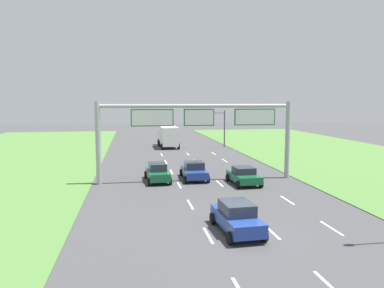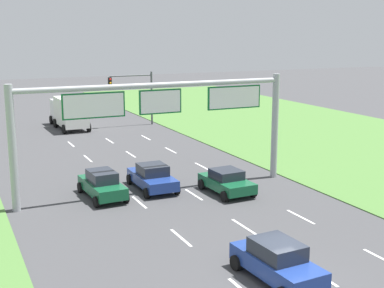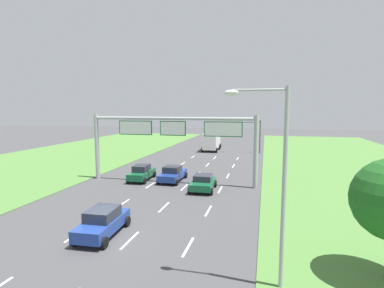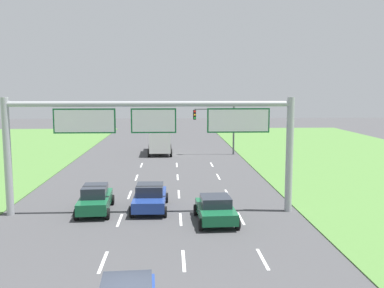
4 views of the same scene
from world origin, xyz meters
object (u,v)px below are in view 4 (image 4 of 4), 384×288
at_px(box_truck, 160,139).
at_px(sign_gantry, 154,131).
at_px(car_near_red, 150,197).
at_px(car_lead_silver, 216,209).
at_px(car_mid_lane, 95,199).
at_px(traffic_light_mast, 217,121).

distance_m(box_truck, sign_gantry, 24.82).
relative_size(car_near_red, car_lead_silver, 1.12).
bearing_deg(sign_gantry, car_near_red, 111.64).
distance_m(car_lead_silver, box_truck, 26.84).
xyz_separation_m(car_near_red, car_lead_silver, (3.82, -2.69, -0.04)).
relative_size(box_truck, sign_gantry, 0.43).
bearing_deg(car_mid_lane, car_near_red, 3.30).
relative_size(car_lead_silver, sign_gantry, 0.23).
height_order(car_lead_silver, traffic_light_mast, traffic_light_mast).
xyz_separation_m(car_mid_lane, box_truck, (3.31, 24.21, 0.91)).
relative_size(car_near_red, sign_gantry, 0.26).
xyz_separation_m(sign_gantry, traffic_light_mast, (6.26, 23.22, -1.11)).
distance_m(car_near_red, car_lead_silver, 4.68).
relative_size(car_lead_silver, traffic_light_mast, 0.71).
relative_size(car_near_red, traffic_light_mast, 0.80).
height_order(car_lead_silver, box_truck, box_truck).
bearing_deg(traffic_light_mast, box_truck, 168.11).
bearing_deg(traffic_light_mast, car_near_red, -106.26).
distance_m(car_lead_silver, sign_gantry, 5.84).
relative_size(sign_gantry, traffic_light_mast, 3.08).
relative_size(car_lead_silver, box_truck, 0.54).
bearing_deg(traffic_light_mast, sign_gantry, -105.09).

